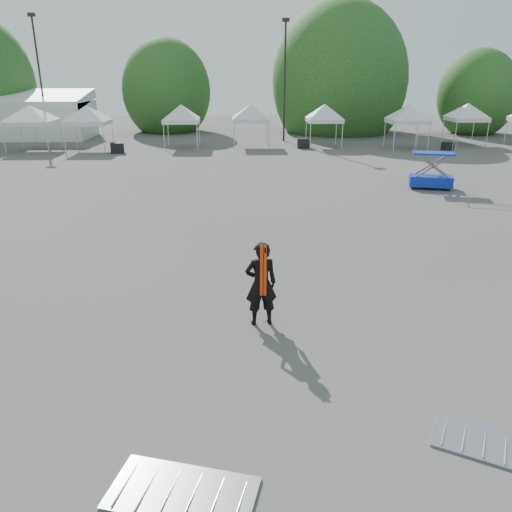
{
  "coord_description": "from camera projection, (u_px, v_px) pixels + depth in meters",
  "views": [
    {
      "loc": [
        -1.07,
        -12.34,
        5.67
      ],
      "look_at": [
        -0.63,
        -0.51,
        1.3
      ],
      "focal_mm": 35.0,
      "sensor_mm": 36.0,
      "label": 1
    }
  ],
  "objects": [
    {
      "name": "crate_west",
      "position": [
        117.0,
        148.0,
        37.06
      ],
      "size": [
        1.12,
        0.95,
        0.76
      ],
      "primitive_type": "cube",
      "rotation": [
        0.0,
        0.0,
        0.22
      ],
      "color": "black",
      "rests_on": "ground"
    },
    {
      "name": "light_pole_west",
      "position": [
        39.0,
        71.0,
        42.82
      ],
      "size": [
        0.6,
        0.25,
        10.3
      ],
      "color": "black",
      "rests_on": "ground"
    },
    {
      "name": "tent_b",
      "position": [
        30.0,
        109.0,
        37.55
      ],
      "size": [
        4.74,
        4.74,
        3.88
      ],
      "color": "silver",
      "rests_on": "ground"
    },
    {
      "name": "barrier_left",
      "position": [
        182.0,
        493.0,
        7.12
      ],
      "size": [
        2.29,
        1.55,
        0.07
      ],
      "rotation": [
        0.0,
        0.0,
        -0.26
      ],
      "color": "#989A9F",
      "rests_on": "ground"
    },
    {
      "name": "crate_mid",
      "position": [
        304.0,
        143.0,
        39.48
      ],
      "size": [
        1.02,
        0.82,
        0.76
      ],
      "primitive_type": "cube",
      "rotation": [
        0.0,
        0.0,
        -0.06
      ],
      "color": "black",
      "rests_on": "ground"
    },
    {
      "name": "tent_f",
      "position": [
        325.0,
        107.0,
        39.25
      ],
      "size": [
        3.81,
        3.81,
        3.88
      ],
      "color": "silver",
      "rests_on": "ground"
    },
    {
      "name": "crate_east",
      "position": [
        448.0,
        146.0,
        38.5
      ],
      "size": [
        0.96,
        0.86,
        0.61
      ],
      "primitive_type": "cube",
      "rotation": [
        0.0,
        0.0,
        0.38
      ],
      "color": "black",
      "rests_on": "ground"
    },
    {
      "name": "tree_mid_e",
      "position": [
        339.0,
        81.0,
        48.77
      ],
      "size": [
        5.12,
        5.12,
        7.79
      ],
      "color": "#382314",
      "rests_on": "ground"
    },
    {
      "name": "marquee",
      "position": [
        5.0,
        116.0,
        44.93
      ],
      "size": [
        15.0,
        6.25,
        4.23
      ],
      "color": "silver",
      "rests_on": "ground"
    },
    {
      "name": "tree_mid_w",
      "position": [
        167.0,
        91.0,
        49.43
      ],
      "size": [
        4.16,
        4.16,
        6.33
      ],
      "color": "#382314",
      "rests_on": "ground"
    },
    {
      "name": "tent_g",
      "position": [
        409.0,
        108.0,
        38.39
      ],
      "size": [
        4.03,
        4.03,
        3.88
      ],
      "color": "silver",
      "rests_on": "ground"
    },
    {
      "name": "tent_e",
      "position": [
        251.0,
        107.0,
        39.4
      ],
      "size": [
        4.13,
        4.13,
        3.88
      ],
      "color": "silver",
      "rests_on": "ground"
    },
    {
      "name": "light_pole_east",
      "position": [
        285.0,
        74.0,
        41.76
      ],
      "size": [
        0.6,
        0.25,
        9.8
      ],
      "color": "black",
      "rests_on": "ground"
    },
    {
      "name": "ground",
      "position": [
        278.0,
        294.0,
        13.57
      ],
      "size": [
        120.0,
        120.0,
        0.0
      ],
      "primitive_type": "plane",
      "color": "#474442",
      "rests_on": "ground"
    },
    {
      "name": "man",
      "position": [
        261.0,
        284.0,
        11.63
      ],
      "size": [
        0.81,
        0.59,
        2.06
      ],
      "rotation": [
        0.0,
        0.0,
        3.28
      ],
      "color": "black",
      "rests_on": "ground"
    },
    {
      "name": "barrier_mid",
      "position": [
        495.0,
        445.0,
        8.03
      ],
      "size": [
        2.1,
        1.74,
        0.06
      ],
      "rotation": [
        0.0,
        0.0,
        -0.51
      ],
      "color": "#989A9F",
      "rests_on": "ground"
    },
    {
      "name": "tent_d",
      "position": [
        181.0,
        108.0,
        38.7
      ],
      "size": [
        3.86,
        3.86,
        3.88
      ],
      "color": "silver",
      "rests_on": "ground"
    },
    {
      "name": "tent_h",
      "position": [
        468.0,
        107.0,
        40.24
      ],
      "size": [
        3.95,
        3.95,
        3.88
      ],
      "color": "silver",
      "rests_on": "ground"
    },
    {
      "name": "scissor_lift",
      "position": [
        433.0,
        162.0,
        25.41
      ],
      "size": [
        2.32,
        1.57,
        2.74
      ],
      "rotation": [
        0.0,
        0.0,
        -0.26
      ],
      "color": "#0C1FA5",
      "rests_on": "ground"
    },
    {
      "name": "tree_far_e",
      "position": [
        477.0,
        95.0,
        47.77
      ],
      "size": [
        3.84,
        3.84,
        5.84
      ],
      "color": "#382314",
      "rests_on": "ground"
    },
    {
      "name": "tent_c",
      "position": [
        86.0,
        109.0,
        37.47
      ],
      "size": [
        4.34,
        4.34,
        3.88
      ],
      "color": "silver",
      "rests_on": "ground"
    }
  ]
}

